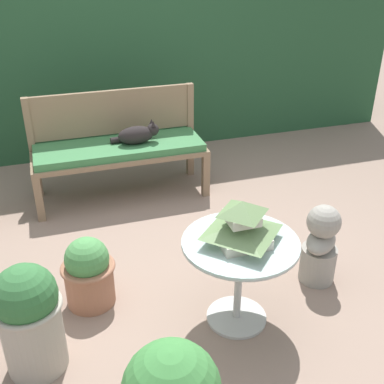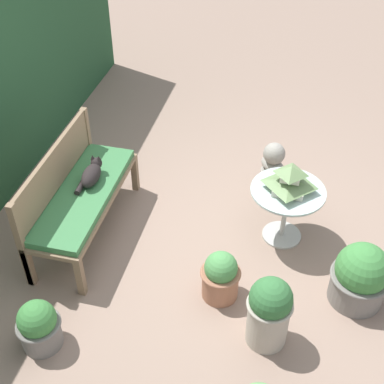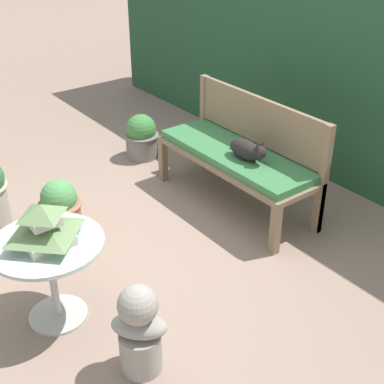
{
  "view_description": "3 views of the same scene",
  "coord_description": "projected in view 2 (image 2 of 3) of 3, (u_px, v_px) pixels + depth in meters",
  "views": [
    {
      "loc": [
        -0.62,
        -2.58,
        2.03
      ],
      "look_at": [
        0.27,
        0.22,
        0.46
      ],
      "focal_mm": 45.0,
      "sensor_mm": 36.0,
      "label": 1
    },
    {
      "loc": [
        -3.32,
        -0.61,
        3.51
      ],
      "look_at": [
        -0.02,
        0.2,
        0.63
      ],
      "focal_mm": 50.0,
      "sensor_mm": 36.0,
      "label": 2
    },
    {
      "loc": [
        2.77,
        -1.43,
        2.3
      ],
      "look_at": [
        0.33,
        0.44,
        0.54
      ],
      "focal_mm": 50.0,
      "sensor_mm": 36.0,
      "label": 3
    }
  ],
  "objects": [
    {
      "name": "potted_plant_table_near",
      "position": [
        221.0,
        276.0,
        4.29
      ],
      "size": [
        0.33,
        0.33,
        0.46
      ],
      "color": "#9E664C",
      "rests_on": "ground"
    },
    {
      "name": "potted_plant_bench_left",
      "position": [
        39.0,
        326.0,
        3.94
      ],
      "size": [
        0.34,
        0.34,
        0.43
      ],
      "color": "slate",
      "rests_on": "ground"
    },
    {
      "name": "potted_plant_hedge_corner",
      "position": [
        269.0,
        311.0,
        3.89
      ],
      "size": [
        0.35,
        0.35,
        0.63
      ],
      "color": "#ADA393",
      "rests_on": "ground"
    },
    {
      "name": "potted_plant_bench_right",
      "position": [
        360.0,
        276.0,
        4.23
      ],
      "size": [
        0.48,
        0.48,
        0.57
      ],
      "color": "slate",
      "rests_on": "ground"
    },
    {
      "name": "pagoda_birdhouse",
      "position": [
        290.0,
        180.0,
        4.53
      ],
      "size": [
        0.36,
        0.36,
        0.25
      ],
      "color": "beige",
      "rests_on": "patio_table"
    },
    {
      "name": "ground",
      "position": [
        214.0,
        248.0,
        4.84
      ],
      "size": [
        30.0,
        30.0,
        0.0
      ],
      "primitive_type": "plane",
      "color": "gray"
    },
    {
      "name": "cat",
      "position": [
        91.0,
        174.0,
        4.75
      ],
      "size": [
        0.41,
        0.17,
        0.19
      ],
      "rotation": [
        0.0,
        0.0,
        0.04
      ],
      "color": "black",
      "rests_on": "garden_bench"
    },
    {
      "name": "garden_bench",
      "position": [
        84.0,
        197.0,
        4.73
      ],
      "size": [
        1.45,
        0.51,
        0.48
      ],
      "color": "#7F664C",
      "rests_on": "ground"
    },
    {
      "name": "patio_table",
      "position": [
        287.0,
        200.0,
        4.67
      ],
      "size": [
        0.65,
        0.65,
        0.55
      ],
      "color": "#B7B7B2",
      "rests_on": "ground"
    },
    {
      "name": "bench_backrest",
      "position": [
        55.0,
        174.0,
        4.64
      ],
      "size": [
        1.45,
        0.06,
        0.88
      ],
      "color": "#7F664C",
      "rests_on": "ground"
    },
    {
      "name": "garden_bust",
      "position": [
        272.0,
        168.0,
        5.3
      ],
      "size": [
        0.34,
        0.34,
        0.55
      ],
      "rotation": [
        0.0,
        0.0,
        0.77
      ],
      "color": "gray",
      "rests_on": "ground"
    }
  ]
}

